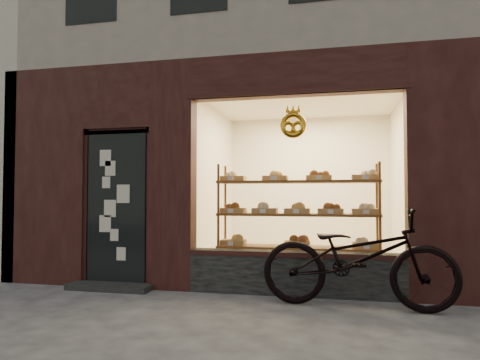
# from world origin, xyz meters

# --- Properties ---
(ground) EXTENTS (90.00, 90.00, 0.00)m
(ground) POSITION_xyz_m (0.00, 0.00, 0.00)
(ground) COLOR #37373A
(display_shelf) EXTENTS (2.20, 0.45, 1.70)m
(display_shelf) POSITION_xyz_m (0.45, 2.55, 0.87)
(display_shelf) COLOR brown
(display_shelf) RESTS_ON ground
(bicycle) EXTENTS (2.19, 0.91, 1.13)m
(bicycle) POSITION_xyz_m (1.19, 1.64, 0.56)
(bicycle) COLOR black
(bicycle) RESTS_ON ground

